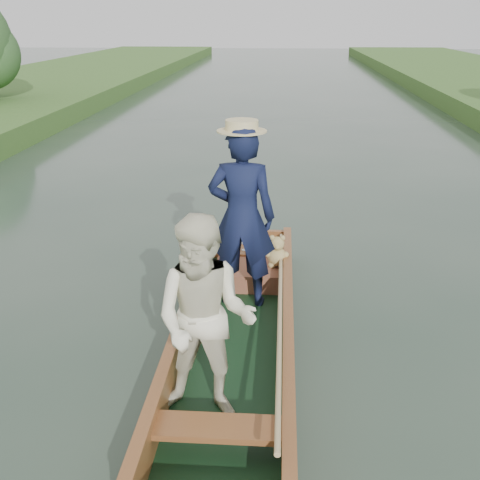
{
  "coord_description": "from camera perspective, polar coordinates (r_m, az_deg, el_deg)",
  "views": [
    {
      "loc": [
        0.41,
        -5.22,
        3.13
      ],
      "look_at": [
        0.0,
        0.6,
        0.95
      ],
      "focal_mm": 45.0,
      "sensor_mm": 36.0,
      "label": 1
    }
  ],
  "objects": [
    {
      "name": "ground",
      "position": [
        6.1,
        -0.4,
        -10.39
      ],
      "size": [
        120.0,
        120.0,
        0.0
      ],
      "primitive_type": "plane",
      "color": "#283D30",
      "rests_on": "ground"
    },
    {
      "name": "trees_far",
      "position": [
        17.47,
        2.39,
        17.88
      ],
      "size": [
        22.67,
        6.1,
        4.06
      ],
      "color": "#47331E",
      "rests_on": "ground"
    },
    {
      "name": "punt",
      "position": [
        5.77,
        -0.85,
        -4.5
      ],
      "size": [
        1.15,
        5.0,
        2.11
      ],
      "color": "black",
      "rests_on": "ground"
    }
  ]
}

